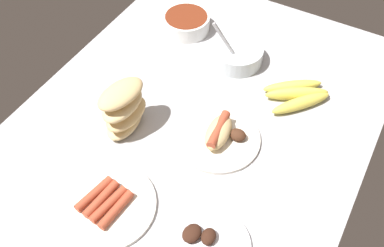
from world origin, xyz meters
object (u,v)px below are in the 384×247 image
at_px(banana_bunch, 297,95).
at_px(plate_grilled_meat, 206,244).
at_px(bread_stack, 124,109).
at_px(plate_hotdog_assembled, 219,135).
at_px(plate_sausages, 106,204).
at_px(bowl_chili, 186,22).
at_px(bowl_coleslaw, 237,54).

height_order(banana_bunch, plate_grilled_meat, banana_bunch).
height_order(bread_stack, plate_hotdog_assembled, bread_stack).
relative_size(plate_sausages, banana_bunch, 1.20).
bearing_deg(bread_stack, plate_grilled_meat, 60.62).
height_order(bread_stack, bowl_chili, bread_stack).
xyz_separation_m(bread_stack, bowl_chili, (-0.44, -0.06, -0.04)).
distance_m(bread_stack, bowl_coleslaw, 0.41).
height_order(banana_bunch, bowl_chili, bowl_chili).
bearing_deg(banana_bunch, plate_grilled_meat, -1.57).
relative_size(plate_hotdog_assembled, bowl_coleslaw, 1.42).
distance_m(bowl_coleslaw, plate_grilled_meat, 0.61).
bearing_deg(plate_grilled_meat, bowl_coleslaw, -160.57).
xyz_separation_m(plate_hotdog_assembled, bowl_coleslaw, (-0.30, -0.09, 0.01)).
xyz_separation_m(banana_bunch, plate_grilled_meat, (0.51, -0.01, -0.01)).
xyz_separation_m(bread_stack, banana_bunch, (-0.32, 0.36, -0.05)).
distance_m(bowl_chili, plate_grilled_meat, 0.75).
bearing_deg(banana_bunch, bread_stack, -48.63).
bearing_deg(plate_hotdog_assembled, bread_stack, -71.05).
xyz_separation_m(plate_sausages, banana_bunch, (-0.54, 0.26, 0.01)).
relative_size(banana_bunch, plate_grilled_meat, 1.03).
bearing_deg(plate_hotdog_assembled, plate_sausages, -24.77).
height_order(plate_hotdog_assembled, bowl_chili, plate_hotdog_assembled).
height_order(plate_sausages, bowl_coleslaw, bowl_coleslaw).
distance_m(bread_stack, plate_hotdog_assembled, 0.26).
height_order(bowl_coleslaw, bowl_chili, bowl_coleslaw).
distance_m(bread_stack, bowl_chili, 0.44).
bearing_deg(plate_grilled_meat, bread_stack, -119.38).
bearing_deg(plate_grilled_meat, bowl_chili, -146.89).
distance_m(bowl_coleslaw, banana_bunch, 0.22).
relative_size(plate_hotdog_assembled, plate_grilled_meat, 1.16).
xyz_separation_m(plate_sausages, plate_grilled_meat, (-0.03, 0.25, -0.00)).
distance_m(plate_hotdog_assembled, banana_bunch, 0.27).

